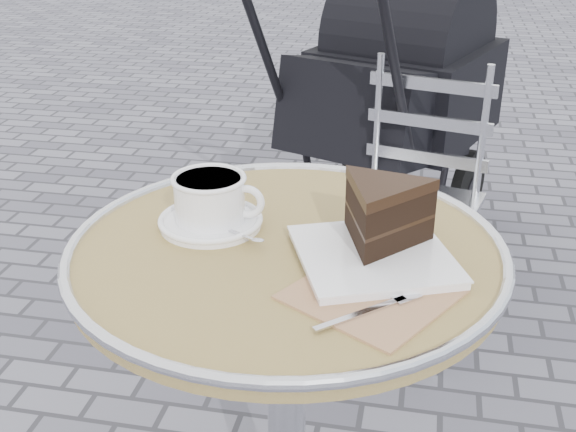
% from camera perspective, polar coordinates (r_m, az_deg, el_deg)
% --- Properties ---
extents(cafe_table, '(0.72, 0.72, 0.74)m').
position_cam_1_polar(cafe_table, '(1.26, -0.11, -8.99)').
color(cafe_table, silver).
rests_on(cafe_table, ground).
extents(cappuccino_set, '(0.19, 0.17, 0.09)m').
position_cam_1_polar(cappuccino_set, '(1.23, -6.10, 0.93)').
color(cappuccino_set, white).
rests_on(cappuccino_set, cafe_table).
extents(cake_plate_set, '(0.29, 0.38, 0.12)m').
position_cam_1_polar(cake_plate_set, '(1.13, 7.31, -0.56)').
color(cake_plate_set, '#A8795C').
rests_on(cake_plate_set, cafe_table).
extents(bistro_chair, '(0.44, 0.44, 0.81)m').
position_cam_1_polar(bistro_chair, '(2.11, 10.31, 3.54)').
color(bistro_chair, silver).
rests_on(bistro_chair, ground).
extents(baby_stroller, '(0.85, 1.19, 1.14)m').
position_cam_1_polar(baby_stroller, '(2.65, 8.14, 8.44)').
color(baby_stroller, black).
rests_on(baby_stroller, ground).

